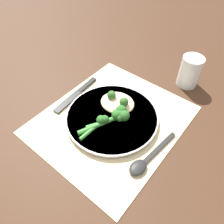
{
  "coord_description": "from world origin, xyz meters",
  "views": [
    {
      "loc": [
        -0.31,
        -0.25,
        0.47
      ],
      "look_at": [
        0.0,
        0.0,
        0.03
      ],
      "focal_mm": 35.0,
      "sensor_mm": 36.0,
      "label": 1
    }
  ],
  "objects_px": {
    "broccoli_stalk_left": "(101,122)",
    "water_glass": "(190,72)",
    "plate": "(112,117)",
    "knife": "(77,94)",
    "broccoli_stalk_front": "(120,114)",
    "chicken_fillet": "(117,103)",
    "spoon": "(144,162)",
    "broccoli_stalk_rear": "(111,119)"
  },
  "relations": [
    {
      "from": "broccoli_stalk_front",
      "to": "knife",
      "type": "relative_size",
      "value": 0.63
    },
    {
      "from": "broccoli_stalk_rear",
      "to": "water_glass",
      "type": "xyz_separation_m",
      "value": [
        0.29,
        -0.08,
        0.02
      ]
    },
    {
      "from": "broccoli_stalk_front",
      "to": "water_glass",
      "type": "distance_m",
      "value": 0.27
    },
    {
      "from": "chicken_fillet",
      "to": "broccoli_stalk_rear",
      "type": "xyz_separation_m",
      "value": [
        -0.06,
        -0.02,
        -0.0
      ]
    },
    {
      "from": "chicken_fillet",
      "to": "spoon",
      "type": "relative_size",
      "value": 0.64
    },
    {
      "from": "broccoli_stalk_left",
      "to": "water_glass",
      "type": "xyz_separation_m",
      "value": [
        0.32,
        -0.09,
        0.02
      ]
    },
    {
      "from": "chicken_fillet",
      "to": "spoon",
      "type": "bearing_deg",
      "value": -122.69
    },
    {
      "from": "broccoli_stalk_left",
      "to": "spoon",
      "type": "height_order",
      "value": "broccoli_stalk_left"
    },
    {
      "from": "broccoli_stalk_rear",
      "to": "knife",
      "type": "distance_m",
      "value": 0.16
    },
    {
      "from": "plate",
      "to": "knife",
      "type": "bearing_deg",
      "value": 86.22
    },
    {
      "from": "broccoli_stalk_front",
      "to": "water_glass",
      "type": "height_order",
      "value": "water_glass"
    },
    {
      "from": "spoon",
      "to": "broccoli_stalk_front",
      "type": "bearing_deg",
      "value": -22.48
    },
    {
      "from": "plate",
      "to": "broccoli_stalk_left",
      "type": "relative_size",
      "value": 2.69
    },
    {
      "from": "plate",
      "to": "broccoli_stalk_front",
      "type": "height_order",
      "value": "broccoli_stalk_front"
    },
    {
      "from": "broccoli_stalk_rear",
      "to": "spoon",
      "type": "relative_size",
      "value": 0.72
    },
    {
      "from": "broccoli_stalk_left",
      "to": "broccoli_stalk_rear",
      "type": "bearing_deg",
      "value": 67.58
    },
    {
      "from": "broccoli_stalk_rear",
      "to": "knife",
      "type": "height_order",
      "value": "broccoli_stalk_rear"
    },
    {
      "from": "broccoli_stalk_left",
      "to": "knife",
      "type": "relative_size",
      "value": 0.52
    },
    {
      "from": "knife",
      "to": "water_glass",
      "type": "xyz_separation_m",
      "value": [
        0.26,
        -0.24,
        0.04
      ]
    },
    {
      "from": "broccoli_stalk_front",
      "to": "broccoli_stalk_rear",
      "type": "relative_size",
      "value": 0.92
    },
    {
      "from": "water_glass",
      "to": "plate",
      "type": "bearing_deg",
      "value": 161.52
    },
    {
      "from": "knife",
      "to": "water_glass",
      "type": "height_order",
      "value": "water_glass"
    },
    {
      "from": "chicken_fillet",
      "to": "knife",
      "type": "height_order",
      "value": "chicken_fillet"
    },
    {
      "from": "broccoli_stalk_rear",
      "to": "water_glass",
      "type": "relative_size",
      "value": 1.26
    },
    {
      "from": "broccoli_stalk_rear",
      "to": "water_glass",
      "type": "distance_m",
      "value": 0.3
    },
    {
      "from": "broccoli_stalk_rear",
      "to": "knife",
      "type": "xyz_separation_m",
      "value": [
        0.03,
        0.16,
        -0.02
      ]
    },
    {
      "from": "broccoli_stalk_left",
      "to": "water_glass",
      "type": "relative_size",
      "value": 0.95
    },
    {
      "from": "broccoli_stalk_front",
      "to": "plate",
      "type": "bearing_deg",
      "value": -127.38
    },
    {
      "from": "knife",
      "to": "broccoli_stalk_front",
      "type": "bearing_deg",
      "value": 175.16
    },
    {
      "from": "chicken_fillet",
      "to": "broccoli_stalk_front",
      "type": "xyz_separation_m",
      "value": [
        -0.03,
        -0.03,
        0.0
      ]
    },
    {
      "from": "plate",
      "to": "chicken_fillet",
      "type": "height_order",
      "value": "chicken_fillet"
    },
    {
      "from": "plate",
      "to": "broccoli_stalk_front",
      "type": "bearing_deg",
      "value": -67.23
    },
    {
      "from": "chicken_fillet",
      "to": "broccoli_stalk_rear",
      "type": "bearing_deg",
      "value": -158.53
    },
    {
      "from": "chicken_fillet",
      "to": "broccoli_stalk_front",
      "type": "bearing_deg",
      "value": -133.73
    },
    {
      "from": "broccoli_stalk_left",
      "to": "chicken_fillet",
      "type": "bearing_deg",
      "value": 99.93
    },
    {
      "from": "plate",
      "to": "knife",
      "type": "relative_size",
      "value": 1.4
    },
    {
      "from": "chicken_fillet",
      "to": "broccoli_stalk_front",
      "type": "relative_size",
      "value": 0.95
    },
    {
      "from": "spoon",
      "to": "plate",
      "type": "bearing_deg",
      "value": -16.08
    },
    {
      "from": "chicken_fillet",
      "to": "broccoli_stalk_left",
      "type": "height_order",
      "value": "broccoli_stalk_left"
    },
    {
      "from": "broccoli_stalk_front",
      "to": "spoon",
      "type": "bearing_deg",
      "value": 0.74
    },
    {
      "from": "broccoli_stalk_left",
      "to": "spoon",
      "type": "bearing_deg",
      "value": -3.67
    },
    {
      "from": "broccoli_stalk_rear",
      "to": "spoon",
      "type": "xyz_separation_m",
      "value": [
        -0.04,
        -0.14,
        -0.02
      ]
    }
  ]
}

